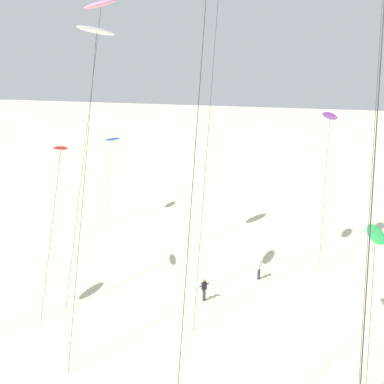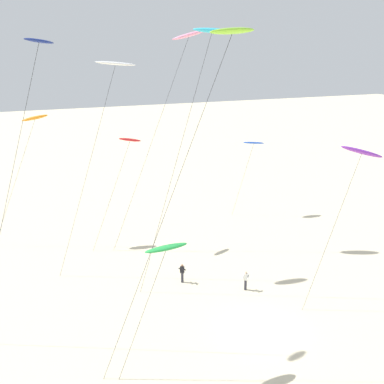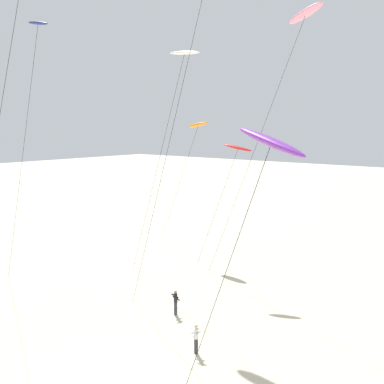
{
  "view_description": "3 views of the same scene",
  "coord_description": "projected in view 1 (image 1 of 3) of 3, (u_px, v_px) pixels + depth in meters",
  "views": [
    {
      "loc": [
        -30.26,
        1.67,
        16.53
      ],
      "look_at": [
        -3.48,
        9.6,
        8.25
      ],
      "focal_mm": 42.4,
      "sensor_mm": 36.0,
      "label": 1
    },
    {
      "loc": [
        -15.94,
        -25.78,
        19.51
      ],
      "look_at": [
        -2.29,
        7.44,
        8.48
      ],
      "focal_mm": 45.23,
      "sensor_mm": 36.0,
      "label": 2
    },
    {
      "loc": [
        16.75,
        -12.91,
        12.55
      ],
      "look_at": [
        -4.01,
        12.48,
        7.78
      ],
      "focal_mm": 42.87,
      "sensor_mm": 36.0,
      "label": 3
    }
  ],
  "objects": [
    {
      "name": "kite_green",
      "position": [
        376.0,
        235.0,
        22.6
      ],
      "size": [
        4.61,
        1.05,
        8.32
      ],
      "color": "green",
      "rests_on": "ground"
    },
    {
      "name": "ground_plane",
      "position": [
        336.0,
        301.0,
        32.06
      ],
      "size": [
        260.0,
        260.0,
        0.0
      ],
      "primitive_type": "plane",
      "color": "beige"
    },
    {
      "name": "kite_red",
      "position": [
        61.0,
        150.0,
        30.27
      ],
      "size": [
        5.47,
        1.16,
        11.15
      ],
      "color": "red",
      "rests_on": "ground"
    },
    {
      "name": "kite_flyer_nearest",
      "position": [
        259.0,
        269.0,
        35.02
      ],
      "size": [
        0.73,
        0.73,
        1.67
      ],
      "color": "#33333D",
      "rests_on": "ground"
    },
    {
      "name": "kite_blue",
      "position": [
        112.0,
        140.0,
        46.58
      ],
      "size": [
        4.01,
        1.15,
        8.83
      ],
      "color": "blue",
      "rests_on": "ground"
    },
    {
      "name": "kite_flyer_middle",
      "position": [
        204.0,
        289.0,
        31.9
      ],
      "size": [
        0.73,
        0.72,
        1.67
      ],
      "color": "#33333D",
      "rests_on": "ground"
    },
    {
      "name": "kite_white",
      "position": [
        96.0,
        33.0,
        25.11
      ],
      "size": [
        7.57,
        1.28,
        18.27
      ],
      "color": "white",
      "rests_on": "ground"
    },
    {
      "name": "kite_pink",
      "position": [
        101.0,
        5.0,
        32.78
      ],
      "size": [
        9.86,
        2.04,
        20.92
      ],
      "color": "pink",
      "rests_on": "ground"
    },
    {
      "name": "kite_purple",
      "position": [
        330.0,
        117.0,
        36.97
      ],
      "size": [
        6.01,
        1.76,
        12.66
      ],
      "color": "purple",
      "rests_on": "ground"
    }
  ]
}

